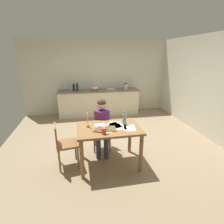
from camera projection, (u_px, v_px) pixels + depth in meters
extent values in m
cube|color=#937F60|center=(111.00, 143.00, 4.42)|extent=(5.20, 5.20, 0.04)
cube|color=beige|center=(97.00, 77.00, 6.44)|extent=(5.20, 0.12, 2.60)
cube|color=beige|center=(211.00, 87.00, 4.49)|extent=(0.12, 5.20, 2.60)
cube|color=beige|center=(99.00, 103.00, 6.37)|extent=(2.79, 0.60, 0.86)
cube|color=#72665B|center=(99.00, 90.00, 6.23)|extent=(2.83, 0.64, 0.04)
cube|color=olive|center=(109.00, 128.00, 3.33)|extent=(1.18, 0.83, 0.04)
cylinder|color=olive|center=(82.00, 160.00, 3.03)|extent=(0.07, 0.07, 0.74)
cylinder|color=olive|center=(141.00, 153.00, 3.22)|extent=(0.07, 0.07, 0.74)
cylinder|color=olive|center=(81.00, 141.00, 3.69)|extent=(0.07, 0.07, 0.74)
cylinder|color=olive|center=(130.00, 137.00, 3.88)|extent=(0.07, 0.07, 0.74)
cube|color=olive|center=(102.00, 130.00, 3.97)|extent=(0.45, 0.45, 0.04)
cube|color=olive|center=(102.00, 119.00, 4.08)|extent=(0.36, 0.08, 0.40)
cylinder|color=olive|center=(94.00, 144.00, 3.87)|extent=(0.04, 0.04, 0.46)
cylinder|color=olive|center=(110.00, 143.00, 3.89)|extent=(0.04, 0.04, 0.46)
cylinder|color=olive|center=(95.00, 137.00, 4.20)|extent=(0.04, 0.04, 0.46)
cylinder|color=olive|center=(109.00, 136.00, 4.21)|extent=(0.04, 0.04, 0.46)
cylinder|color=#592666|center=(102.00, 121.00, 3.88)|extent=(0.36, 0.36, 0.50)
sphere|color=#D8AD8C|center=(102.00, 105.00, 3.77)|extent=(0.20, 0.20, 0.20)
sphere|color=#473323|center=(102.00, 103.00, 3.76)|extent=(0.19, 0.19, 0.19)
cylinder|color=#383847|center=(98.00, 135.00, 3.77)|extent=(0.18, 0.39, 0.13)
cylinder|color=#383847|center=(98.00, 149.00, 3.66)|extent=(0.10, 0.10, 0.45)
cylinder|color=#383847|center=(106.00, 135.00, 3.78)|extent=(0.18, 0.39, 0.13)
cylinder|color=#383847|center=(106.00, 149.00, 3.67)|extent=(0.10, 0.10, 0.45)
cube|color=olive|center=(67.00, 144.00, 3.36)|extent=(0.45, 0.45, 0.04)
cube|color=olive|center=(56.00, 135.00, 3.24)|extent=(0.08, 0.36, 0.40)
cylinder|color=olive|center=(78.00, 158.00, 3.34)|extent=(0.04, 0.04, 0.46)
cylinder|color=olive|center=(76.00, 149.00, 3.64)|extent=(0.04, 0.04, 0.46)
cylinder|color=olive|center=(60.00, 161.00, 3.23)|extent=(0.04, 0.04, 0.46)
cylinder|color=olive|center=(58.00, 152.00, 3.53)|extent=(0.04, 0.04, 0.46)
cylinder|color=#D84C3F|center=(104.00, 131.00, 3.03)|extent=(0.08, 0.08, 0.11)
torus|color=#D84C3F|center=(106.00, 131.00, 3.04)|extent=(0.07, 0.01, 0.07)
cylinder|color=gold|center=(88.00, 126.00, 3.33)|extent=(0.06, 0.06, 0.05)
cylinder|color=white|center=(88.00, 119.00, 3.28)|extent=(0.02, 0.02, 0.23)
cube|color=brown|center=(111.00, 129.00, 3.24)|extent=(0.21, 0.27, 0.02)
cube|color=brown|center=(100.00, 129.00, 3.21)|extent=(0.28, 0.31, 0.02)
cube|color=white|center=(115.00, 125.00, 3.42)|extent=(0.29, 0.34, 0.00)
cube|color=white|center=(115.00, 124.00, 3.48)|extent=(0.28, 0.34, 0.00)
cube|color=white|center=(102.00, 126.00, 3.37)|extent=(0.27, 0.33, 0.00)
cube|color=white|center=(106.00, 130.00, 3.21)|extent=(0.28, 0.34, 0.00)
cube|color=white|center=(121.00, 126.00, 3.36)|extent=(0.26, 0.33, 0.00)
cube|color=white|center=(130.00, 128.00, 3.30)|extent=(0.27, 0.33, 0.00)
cylinder|color=#8C999E|center=(124.00, 119.00, 3.43)|extent=(0.08, 0.08, 0.21)
cylinder|color=#8C999E|center=(125.00, 113.00, 3.39)|extent=(0.03, 0.03, 0.05)
cylinder|color=#B2B7BC|center=(110.00, 89.00, 6.30)|extent=(0.36, 0.36, 0.04)
cylinder|color=silver|center=(110.00, 85.00, 6.42)|extent=(0.02, 0.02, 0.24)
cylinder|color=#8C999E|center=(70.00, 87.00, 5.98)|extent=(0.07, 0.07, 0.25)
cylinder|color=#8C999E|center=(70.00, 83.00, 5.93)|extent=(0.03, 0.03, 0.06)
cylinder|color=black|center=(74.00, 87.00, 6.11)|extent=(0.08, 0.08, 0.21)
cylinder|color=black|center=(74.00, 84.00, 6.07)|extent=(0.03, 0.03, 0.05)
cylinder|color=black|center=(77.00, 87.00, 6.07)|extent=(0.07, 0.07, 0.23)
cylinder|color=black|center=(77.00, 83.00, 6.02)|extent=(0.03, 0.03, 0.06)
ellipsoid|color=white|center=(95.00, 88.00, 6.21)|extent=(0.25, 0.25, 0.11)
cylinder|color=#B7BABF|center=(126.00, 86.00, 6.38)|extent=(0.18, 0.18, 0.18)
cone|color=#262628|center=(126.00, 83.00, 6.35)|extent=(0.11, 0.11, 0.04)
cylinder|color=silver|center=(100.00, 89.00, 6.38)|extent=(0.06, 0.06, 0.00)
cylinder|color=silver|center=(100.00, 88.00, 6.37)|extent=(0.01, 0.01, 0.07)
cone|color=silver|center=(100.00, 86.00, 6.34)|extent=(0.07, 0.07, 0.08)
cylinder|color=silver|center=(97.00, 89.00, 6.36)|extent=(0.06, 0.06, 0.00)
cylinder|color=silver|center=(97.00, 88.00, 6.35)|extent=(0.01, 0.01, 0.07)
cone|color=silver|center=(97.00, 86.00, 6.32)|extent=(0.07, 0.07, 0.08)
cylinder|color=silver|center=(94.00, 89.00, 6.34)|extent=(0.06, 0.06, 0.00)
cylinder|color=silver|center=(94.00, 88.00, 6.33)|extent=(0.01, 0.01, 0.07)
cone|color=silver|center=(94.00, 86.00, 6.31)|extent=(0.07, 0.07, 0.08)
cylinder|color=silver|center=(90.00, 89.00, 6.32)|extent=(0.06, 0.06, 0.00)
cylinder|color=silver|center=(90.00, 88.00, 6.30)|extent=(0.01, 0.01, 0.07)
cone|color=silver|center=(90.00, 86.00, 6.28)|extent=(0.07, 0.07, 0.08)
cylinder|color=#D84C3F|center=(93.00, 90.00, 6.03)|extent=(0.08, 0.08, 0.09)
torus|color=#D84C3F|center=(94.00, 90.00, 6.04)|extent=(0.06, 0.01, 0.06)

